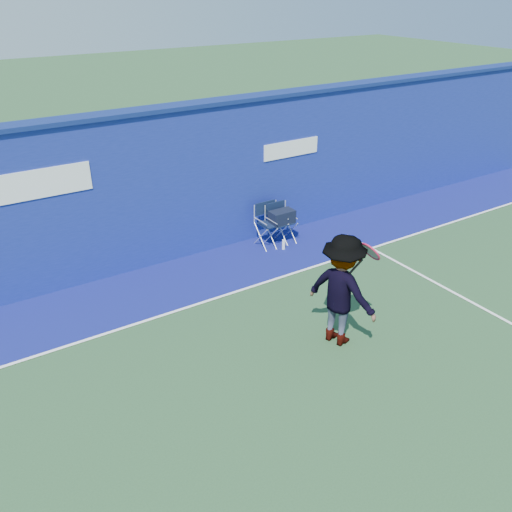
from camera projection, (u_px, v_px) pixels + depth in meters
ground at (287, 423)px, 7.08m from camera, size 80.00×80.00×0.00m
stadium_wall at (130, 193)px, 10.27m from camera, size 24.00×0.50×3.08m
out_of_bounds_strip at (160, 288)px, 10.15m from camera, size 24.00×1.80×0.01m
court_lines at (262, 395)px, 7.52m from camera, size 24.00×12.00×0.01m
directors_chair_left at (271, 232)px, 11.69m from camera, size 0.55×0.49×0.92m
directors_chair_right at (281, 227)px, 11.72m from camera, size 0.53×0.47×0.88m
water_bottle at (284, 245)px, 11.55m from camera, size 0.07×0.07×0.22m
tennis_player at (342, 290)px, 8.29m from camera, size 1.02×1.33×1.83m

